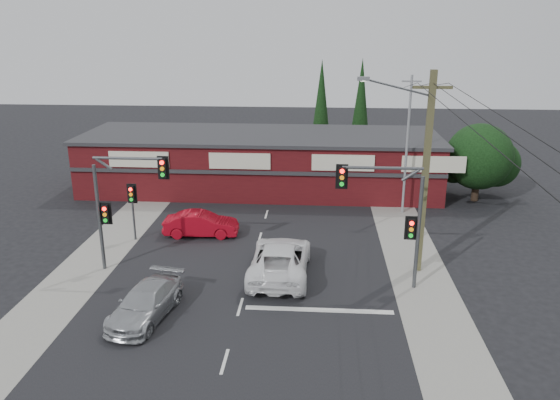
# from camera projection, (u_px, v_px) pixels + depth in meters

# --- Properties ---
(ground) EXTENTS (120.00, 120.00, 0.00)m
(ground) POSITION_uv_depth(u_px,v_px,m) (245.00, 292.00, 25.60)
(ground) COLOR black
(ground) RESTS_ON ground
(road_strip) EXTENTS (14.00, 70.00, 0.01)m
(road_strip) POSITION_uv_depth(u_px,v_px,m) (256.00, 250.00, 30.34)
(road_strip) COLOR black
(road_strip) RESTS_ON ground
(verge_left) EXTENTS (3.00, 70.00, 0.02)m
(verge_left) POSITION_uv_depth(u_px,v_px,m) (108.00, 245.00, 30.91)
(verge_left) COLOR gray
(verge_left) RESTS_ON ground
(verge_right) EXTENTS (3.00, 70.00, 0.02)m
(verge_right) POSITION_uv_depth(u_px,v_px,m) (411.00, 254.00, 29.77)
(verge_right) COLOR gray
(verge_right) RESTS_ON ground
(stop_line) EXTENTS (6.50, 0.35, 0.01)m
(stop_line) POSITION_uv_depth(u_px,v_px,m) (319.00, 310.00, 23.93)
(stop_line) COLOR silver
(stop_line) RESTS_ON ground
(white_suv) EXTENTS (2.96, 6.17, 1.70)m
(white_suv) POSITION_uv_depth(u_px,v_px,m) (280.00, 259.00, 27.07)
(white_suv) COLOR white
(white_suv) RESTS_ON ground
(silver_suv) EXTENTS (2.70, 4.96, 1.36)m
(silver_suv) POSITION_uv_depth(u_px,v_px,m) (146.00, 303.00, 23.17)
(silver_suv) COLOR #B0B3B6
(silver_suv) RESTS_ON ground
(red_sedan) EXTENTS (4.43, 1.72, 1.44)m
(red_sedan) POSITION_uv_depth(u_px,v_px,m) (201.00, 224.00, 32.21)
(red_sedan) COLOR #B30B1A
(red_sedan) RESTS_ON ground
(lane_dashes) EXTENTS (0.12, 55.34, 0.01)m
(lane_dashes) POSITION_uv_depth(u_px,v_px,m) (263.00, 225.00, 34.01)
(lane_dashes) COLOR silver
(lane_dashes) RESTS_ON ground
(shop_building) EXTENTS (27.30, 8.40, 4.22)m
(shop_building) POSITION_uv_depth(u_px,v_px,m) (261.00, 161.00, 41.13)
(shop_building) COLOR #430D11
(shop_building) RESTS_ON ground
(tree_cluster) EXTENTS (5.90, 5.10, 5.50)m
(tree_cluster) POSITION_uv_depth(u_px,v_px,m) (480.00, 159.00, 38.38)
(tree_cluster) COLOR #2D2116
(tree_cluster) RESTS_ON ground
(conifer_near) EXTENTS (1.80, 1.80, 9.25)m
(conifer_near) POSITION_uv_depth(u_px,v_px,m) (321.00, 104.00, 46.46)
(conifer_near) COLOR #2D2116
(conifer_near) RESTS_ON ground
(conifer_far) EXTENTS (1.80, 1.80, 9.25)m
(conifer_far) POSITION_uv_depth(u_px,v_px,m) (361.00, 101.00, 48.12)
(conifer_far) COLOR #2D2116
(conifer_far) RESTS_ON ground
(traffic_mast_left) EXTENTS (3.77, 0.27, 5.97)m
(traffic_mast_left) POSITION_uv_depth(u_px,v_px,m) (118.00, 196.00, 26.72)
(traffic_mast_left) COLOR #47494C
(traffic_mast_left) RESTS_ON ground
(traffic_mast_right) EXTENTS (3.96, 0.27, 5.97)m
(traffic_mast_right) POSITION_uv_depth(u_px,v_px,m) (395.00, 209.00, 24.87)
(traffic_mast_right) COLOR #47494C
(traffic_mast_right) RESTS_ON ground
(pedestal_signal) EXTENTS (0.55, 0.27, 3.38)m
(pedestal_signal) POSITION_uv_depth(u_px,v_px,m) (132.00, 200.00, 31.04)
(pedestal_signal) COLOR #47494C
(pedestal_signal) RESTS_ON ground
(utility_pole) EXTENTS (4.38, 0.59, 10.00)m
(utility_pole) POSITION_uv_depth(u_px,v_px,m) (423.00, 168.00, 26.21)
(utility_pole) COLOR brown
(utility_pole) RESTS_ON ground
(steel_pole) EXTENTS (1.20, 0.16, 9.00)m
(steel_pole) POSITION_uv_depth(u_px,v_px,m) (407.00, 143.00, 34.94)
(steel_pole) COLOR gray
(steel_pole) RESTS_ON ground
(power_lines) EXTENTS (2.01, 29.00, 1.22)m
(power_lines) POSITION_uv_depth(u_px,v_px,m) (461.00, 108.00, 19.91)
(power_lines) COLOR black
(power_lines) RESTS_ON ground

